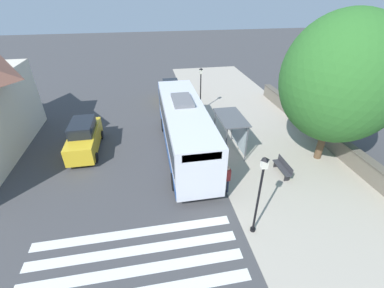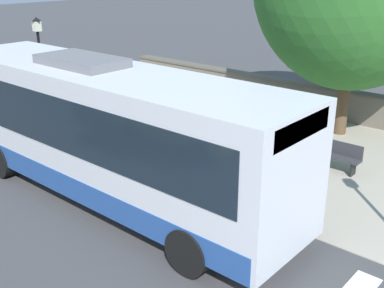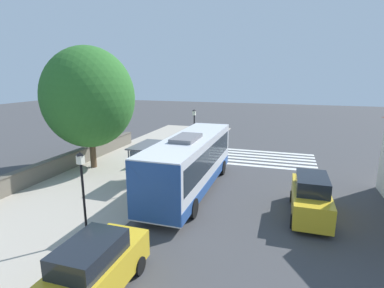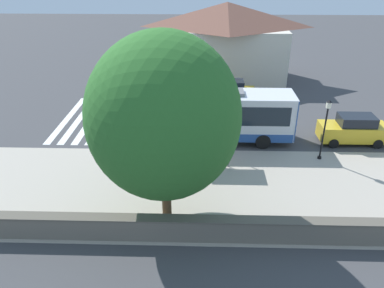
{
  "view_description": "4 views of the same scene",
  "coord_description": "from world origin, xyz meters",
  "px_view_note": "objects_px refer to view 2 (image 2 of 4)",
  "views": [
    {
      "loc": [
        3.83,
        14.17,
        9.69
      ],
      "look_at": [
        1.38,
        0.78,
        1.44
      ],
      "focal_mm": 24.0,
      "sensor_mm": 36.0,
      "label": 1
    },
    {
      "loc": [
        8.78,
        8.33,
        5.75
      ],
      "look_at": [
        -1.02,
        -0.14,
        0.85
      ],
      "focal_mm": 45.0,
      "sensor_mm": 36.0,
      "label": 2
    },
    {
      "loc": [
        6.9,
        -17.08,
        6.92
      ],
      "look_at": [
        1.2,
        0.93,
        2.57
      ],
      "focal_mm": 28.0,
      "sensor_mm": 36.0,
      "label": 3
    },
    {
      "loc": [
        -21.64,
        0.04,
        11.61
      ],
      "look_at": [
        -0.97,
        0.64,
        0.96
      ],
      "focal_mm": 35.0,
      "sensor_mm": 36.0,
      "label": 4
    }
  ],
  "objects_px": {
    "pedestrian": "(299,190)",
    "street_lamp_far": "(41,61)",
    "bus": "(106,129)",
    "bench": "(332,154)",
    "bus_shelter": "(202,96)"
  },
  "relations": [
    {
      "from": "bus_shelter",
      "to": "pedestrian",
      "type": "relative_size",
      "value": 1.72
    },
    {
      "from": "bus",
      "to": "pedestrian",
      "type": "xyz_separation_m",
      "value": [
        -1.58,
        4.57,
        -0.8
      ]
    },
    {
      "from": "pedestrian",
      "to": "street_lamp_far",
      "type": "distance_m",
      "value": 11.37
    },
    {
      "from": "bench",
      "to": "street_lamp_far",
      "type": "xyz_separation_m",
      "value": [
        2.92,
        -10.27,
        1.86
      ]
    },
    {
      "from": "bus",
      "to": "bench",
      "type": "distance_m",
      "value": 6.65
    },
    {
      "from": "bus",
      "to": "bus_shelter",
      "type": "distance_m",
      "value": 3.2
    },
    {
      "from": "bus_shelter",
      "to": "street_lamp_far",
      "type": "height_order",
      "value": "street_lamp_far"
    },
    {
      "from": "bus",
      "to": "bench",
      "type": "bearing_deg",
      "value": 146.62
    },
    {
      "from": "bench",
      "to": "street_lamp_far",
      "type": "height_order",
      "value": "street_lamp_far"
    },
    {
      "from": "pedestrian",
      "to": "bench",
      "type": "relative_size",
      "value": 1.03
    },
    {
      "from": "bus_shelter",
      "to": "bench",
      "type": "distance_m",
      "value": 4.18
    },
    {
      "from": "bus_shelter",
      "to": "street_lamp_far",
      "type": "relative_size",
      "value": 0.79
    },
    {
      "from": "bus",
      "to": "pedestrian",
      "type": "height_order",
      "value": "bus"
    },
    {
      "from": "bus_shelter",
      "to": "pedestrian",
      "type": "bearing_deg",
      "value": 68.94
    },
    {
      "from": "pedestrian",
      "to": "street_lamp_far",
      "type": "relative_size",
      "value": 0.46
    }
  ]
}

